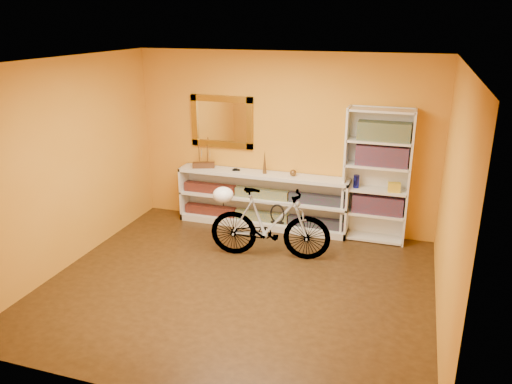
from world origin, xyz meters
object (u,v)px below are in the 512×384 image
(bookcase, at_px, (376,176))
(bicycle, at_px, (270,224))
(console_unit, at_px, (262,200))
(helmet, at_px, (223,195))

(bookcase, relative_size, bicycle, 1.17)
(console_unit, height_order, helmet, helmet)
(console_unit, bearing_deg, helmet, -101.05)
(console_unit, distance_m, bookcase, 1.73)
(bookcase, height_order, bicycle, bookcase)
(bookcase, bearing_deg, helmet, -149.80)
(bookcase, relative_size, helmet, 6.94)
(helmet, bearing_deg, bookcase, 30.20)
(console_unit, distance_m, bicycle, 1.05)
(console_unit, bearing_deg, bookcase, 0.87)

